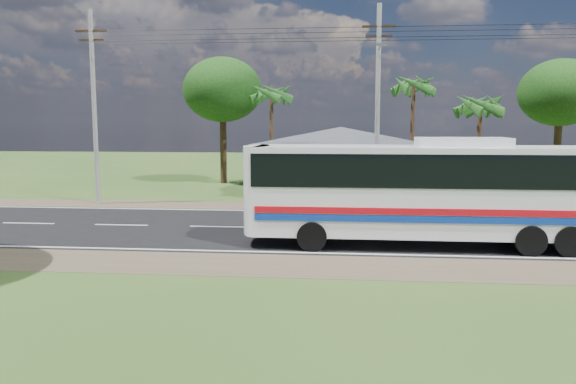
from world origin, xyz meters
name	(u,v)px	position (x,y,z in m)	size (l,w,h in m)	color
ground	(316,229)	(0.00, 0.00, 0.00)	(120.00, 120.00, 0.00)	#2E4C1B
road	(316,229)	(0.00, 0.00, 0.01)	(120.00, 16.00, 0.03)	black
house	(340,153)	(1.00, 13.00, 2.64)	(12.40, 10.00, 5.00)	tan
waiting_shed	(552,157)	(13.00, 8.50, 2.73)	(5.20, 4.48, 3.35)	#392214
concrete_barrier	(550,204)	(12.00, 5.60, 0.45)	(7.00, 0.30, 0.90)	#9E9E99
utility_poles	(371,103)	(2.67, 6.49, 5.77)	(32.80, 2.22, 11.00)	#9E9E99
palm_near	(480,106)	(9.50, 11.00, 5.71)	(2.80, 2.80, 6.70)	#47301E
palm_mid	(414,87)	(6.00, 15.50, 7.16)	(2.80, 2.80, 8.20)	#47301E
palm_far	(271,95)	(-4.00, 16.00, 6.68)	(2.80, 2.80, 7.70)	#47301E
tree_behind_house	(223,90)	(-8.00, 18.00, 7.12)	(6.00, 6.00, 9.61)	#47301E
tree_behind_shed	(560,93)	(16.00, 16.00, 6.68)	(5.60, 5.60, 9.02)	#47301E
coach_bus	(431,185)	(4.48, -3.04, 2.38)	(13.43, 2.95, 4.17)	white
motorcycle	(553,202)	(12.62, 6.97, 0.41)	(0.54, 1.56, 0.82)	black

